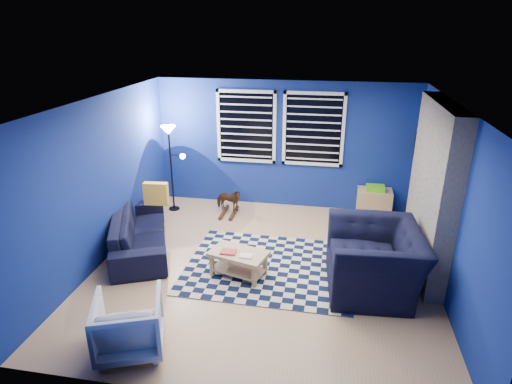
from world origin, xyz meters
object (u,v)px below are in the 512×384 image
sofa (139,231)px  rocking_horse (228,200)px  tv (421,151)px  coffee_table (238,259)px  cabinet (374,203)px  armchair_big (374,260)px  floor_lamp (170,142)px  armchair_bent (129,324)px

sofa → rocking_horse: sofa is taller
tv → coffee_table: 3.75m
cabinet → armchair_big: bearing=-93.2°
coffee_table → floor_lamp: 2.99m
sofa → coffee_table: (1.77, -0.53, -0.02)m
tv → armchair_big: 2.59m
tv → armchair_bent: 5.50m
armchair_bent → cabinet: 5.18m
coffee_table → armchair_bent: bearing=-117.2°
rocking_horse → coffee_table: size_ratio=0.59×
armchair_bent → armchair_big: bearing=-168.4°
rocking_horse → floor_lamp: floor_lamp is taller
sofa → floor_lamp: (0.00, 1.61, 1.08)m
rocking_horse → tv: bearing=-76.9°
sofa → armchair_bent: armchair_bent is taller
sofa → armchair_big: armchair_big is taller
sofa → floor_lamp: size_ratio=1.24×
armchair_big → rocking_horse: armchair_big is taller
rocking_horse → floor_lamp: size_ratio=0.32×
rocking_horse → armchair_big: bearing=-118.7°
tv → rocking_horse: (-3.43, -0.17, -1.10)m
sofa → floor_lamp: floor_lamp is taller
armchair_bent → cabinet: armchair_bent is taller
rocking_horse → cabinet: cabinet is taller
tv → coffee_table: size_ratio=1.09×
cabinet → rocking_horse: bearing=-170.0°
armchair_big → armchair_bent: size_ratio=1.85×
armchair_bent → rocking_horse: size_ratio=1.39×
sofa → tv: bearing=-92.1°
tv → armchair_big: bearing=-111.0°
cabinet → floor_lamp: 4.05m
sofa → cabinet: cabinet is taller
sofa → coffee_table: sofa is taller
tv → cabinet: (-0.67, 0.25, -1.12)m
cabinet → floor_lamp: size_ratio=0.38×
coffee_table → floor_lamp: bearing=129.6°
tv → floor_lamp: bearing=-178.3°
sofa → armchair_big: bearing=-120.8°
armchair_big → floor_lamp: floor_lamp is taller
cabinet → floor_lamp: floor_lamp is taller
floor_lamp → rocking_horse: bearing=-2.1°
tv → armchair_bent: (-3.65, -3.98, -1.06)m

